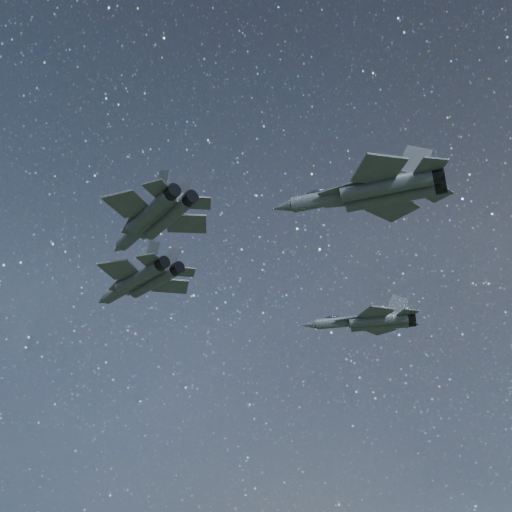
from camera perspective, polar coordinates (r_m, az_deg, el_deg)
The scene contains 4 objects.
jet_lead at distance 74.41m, azimuth -10.95°, elevation -2.31°, with size 18.22×12.41×4.58m.
jet_left at distance 88.20m, azimuth 10.74°, elevation -6.12°, with size 17.12×11.40×4.35m.
jet_right at distance 61.35m, azimuth -9.76°, elevation 3.57°, with size 16.56×11.02×4.21m.
jet_slot at distance 59.39m, azimuth 11.06°, elevation 6.06°, with size 18.16×12.40×4.56m.
Camera 1 is at (38.91, -52.51, 126.25)m, focal length 42.00 mm.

